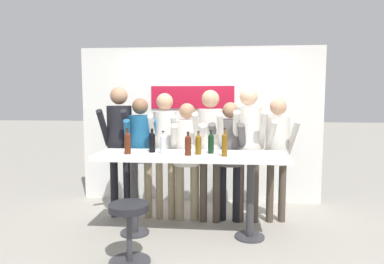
{
  "coord_description": "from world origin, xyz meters",
  "views": [
    {
      "loc": [
        0.39,
        -4.05,
        1.7
      ],
      "look_at": [
        0.0,
        0.1,
        1.27
      ],
      "focal_mm": 32.0,
      "sensor_mm": 36.0,
      "label": 1
    }
  ],
  "objects": [
    {
      "name": "back_wall",
      "position": [
        -0.0,
        1.5,
        1.25
      ],
      "size": [
        3.9,
        0.12,
        2.5
      ],
      "color": "silver",
      "rests_on": "ground_plane"
    },
    {
      "name": "person_rightmost",
      "position": [
        1.11,
        0.57,
        1.06
      ],
      "size": [
        0.43,
        0.55,
        1.68
      ],
      "rotation": [
        0.0,
        0.0,
        0.18
      ],
      "color": "#473D33",
      "rests_on": "ground_plane"
    },
    {
      "name": "wine_bottle_2",
      "position": [
        -0.49,
        0.05,
        1.16
      ],
      "size": [
        0.08,
        0.08,
        0.29
      ],
      "color": "black",
      "rests_on": "tasting_table"
    },
    {
      "name": "bar_stool",
      "position": [
        -0.56,
        -0.76,
        0.42
      ],
      "size": [
        0.43,
        0.43,
        0.62
      ],
      "color": "#333338",
      "rests_on": "ground_plane"
    },
    {
      "name": "person_center_right",
      "position": [
        0.21,
        0.48,
        1.13
      ],
      "size": [
        0.42,
        0.55,
        1.8
      ],
      "rotation": [
        0.0,
        0.0,
        -0.08
      ],
      "color": "#473D33",
      "rests_on": "ground_plane"
    },
    {
      "name": "person_center",
      "position": [
        -0.11,
        0.53,
        1.0
      ],
      "size": [
        0.51,
        0.59,
        1.62
      ],
      "rotation": [
        0.0,
        0.0,
        0.18
      ],
      "color": "gray",
      "rests_on": "ground_plane"
    },
    {
      "name": "person_far_right",
      "position": [
        0.71,
        0.54,
        1.14
      ],
      "size": [
        0.43,
        0.56,
        1.83
      ],
      "rotation": [
        0.0,
        0.0,
        0.01
      ],
      "color": "#473D33",
      "rests_on": "ground_plane"
    },
    {
      "name": "tasting_table",
      "position": [
        0.0,
        0.0,
        0.87
      ],
      "size": [
        2.3,
        0.66,
        1.02
      ],
      "color": "white",
      "rests_on": "ground_plane"
    },
    {
      "name": "ground_plane",
      "position": [
        0.0,
        0.0,
        0.0
      ],
      "size": [
        40.0,
        40.0,
        0.0
      ],
      "primitive_type": "plane",
      "color": "gray"
    },
    {
      "name": "wine_bottle_3",
      "position": [
        0.4,
        -0.16,
        1.17
      ],
      "size": [
        0.07,
        0.07,
        0.33
      ],
      "color": "brown",
      "rests_on": "tasting_table"
    },
    {
      "name": "wine_bottle_6",
      "position": [
        -0.02,
        -0.14,
        1.15
      ],
      "size": [
        0.08,
        0.08,
        0.28
      ],
      "color": "#4C1E0F",
      "rests_on": "tasting_table"
    },
    {
      "name": "person_center_left",
      "position": [
        -0.42,
        0.55,
        1.11
      ],
      "size": [
        0.39,
        0.53,
        1.75
      ],
      "rotation": [
        0.0,
        0.0,
        0.05
      ],
      "color": "gray",
      "rests_on": "ground_plane"
    },
    {
      "name": "person_far_left",
      "position": [
        -1.06,
        0.57,
        1.15
      ],
      "size": [
        0.41,
        0.55,
        1.84
      ],
      "rotation": [
        0.0,
        0.0,
        -0.0
      ],
      "color": "black",
      "rests_on": "ground_plane"
    },
    {
      "name": "wine_bottle_0",
      "position": [
        -0.33,
        -0.03,
        1.15
      ],
      "size": [
        0.08,
        0.08,
        0.27
      ],
      "color": "#B7BCC1",
      "rests_on": "tasting_table"
    },
    {
      "name": "wine_bottle_5",
      "position": [
        0.23,
        0.03,
        1.16
      ],
      "size": [
        0.07,
        0.07,
        0.28
      ],
      "color": "black",
      "rests_on": "tasting_table"
    },
    {
      "name": "person_right",
      "position": [
        0.47,
        0.56,
        1.0
      ],
      "size": [
        0.53,
        0.61,
        1.63
      ],
      "rotation": [
        0.0,
        0.0,
        -0.18
      ],
      "color": "black",
      "rests_on": "ground_plane"
    },
    {
      "name": "wine_bottle_4",
      "position": [
        0.09,
        -0.05,
        1.15
      ],
      "size": [
        0.07,
        0.07,
        0.28
      ],
      "color": "brown",
      "rests_on": "tasting_table"
    },
    {
      "name": "wine_bottle_1",
      "position": [
        -0.75,
        -0.11,
        1.17
      ],
      "size": [
        0.08,
        0.08,
        0.31
      ],
      "color": "#4C1E0F",
      "rests_on": "tasting_table"
    },
    {
      "name": "person_left",
      "position": [
        -0.76,
        0.56,
        1.05
      ],
      "size": [
        0.49,
        0.59,
        1.69
      ],
      "rotation": [
        0.0,
        0.0,
        0.21
      ],
      "color": "gray",
      "rests_on": "ground_plane"
    }
  ]
}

